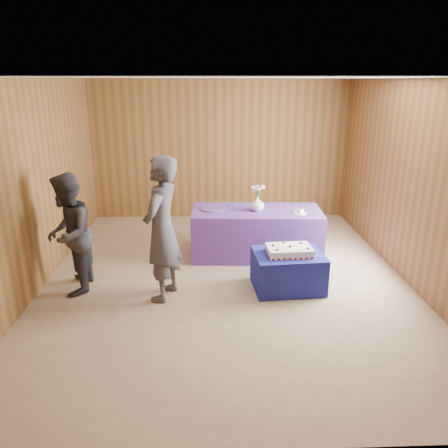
{
  "coord_description": "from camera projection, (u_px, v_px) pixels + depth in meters",
  "views": [
    {
      "loc": [
        -0.24,
        -5.59,
        2.68
      ],
      "look_at": [
        -0.02,
        0.1,
        0.79
      ],
      "focal_mm": 35.0,
      "sensor_mm": 36.0,
      "label": 1
    }
  ],
  "objects": [
    {
      "name": "room_shell",
      "position": [
        226.0,
        151.0,
        5.59
      ],
      "size": [
        5.04,
        6.04,
        2.72
      ],
      "color": "brown",
      "rests_on": "ground"
    },
    {
      "name": "ground",
      "position": [
        226.0,
        279.0,
        6.16
      ],
      "size": [
        6.0,
        6.0,
        0.0
      ],
      "primitive_type": "plane",
      "color": "tan",
      "rests_on": "ground"
    },
    {
      "name": "knife",
      "position": [
        307.0,
        215.0,
        6.51
      ],
      "size": [
        0.26,
        0.06,
        0.0
      ],
      "primitive_type": "cube",
      "rotation": [
        0.0,
        0.0,
        0.14
      ],
      "color": "#B6B6BB",
      "rests_on": "serving_table"
    },
    {
      "name": "sheet_cake",
      "position": [
        289.0,
        250.0,
        5.71
      ],
      "size": [
        0.63,
        0.45,
        0.14
      ],
      "rotation": [
        0.0,
        0.0,
        0.06
      ],
      "color": "white",
      "rests_on": "cake_table"
    },
    {
      "name": "serving_table",
      "position": [
        256.0,
        233.0,
        6.89
      ],
      "size": [
        2.05,
        1.01,
        0.75
      ],
      "primitive_type": "cube",
      "rotation": [
        0.0,
        0.0,
        -0.05
      ],
      "color": "#543695",
      "rests_on": "ground"
    },
    {
      "name": "cake_slice",
      "position": [
        300.0,
        211.0,
        6.57
      ],
      "size": [
        0.1,
        0.1,
        0.09
      ],
      "rotation": [
        0.0,
        0.0,
        0.72
      ],
      "color": "white",
      "rests_on": "plate"
    },
    {
      "name": "guest_left",
      "position": [
        162.0,
        229.0,
        5.38
      ],
      "size": [
        0.62,
        0.77,
        1.84
      ],
      "primitive_type": "imported",
      "rotation": [
        0.0,
        0.0,
        -1.88
      ],
      "color": "#3D3C47",
      "rests_on": "ground"
    },
    {
      "name": "vase",
      "position": [
        257.0,
        204.0,
        6.7
      ],
      "size": [
        0.26,
        0.26,
        0.22
      ],
      "primitive_type": "imported",
      "rotation": [
        0.0,
        0.0,
        -0.28
      ],
      "color": "white",
      "rests_on": "serving_table"
    },
    {
      "name": "guest_right",
      "position": [
        69.0,
        235.0,
        5.58
      ],
      "size": [
        0.66,
        0.82,
        1.59
      ],
      "primitive_type": "imported",
      "rotation": [
        0.0,
        0.0,
        -1.5
      ],
      "color": "#30313A",
      "rests_on": "ground"
    },
    {
      "name": "flower_spray",
      "position": [
        258.0,
        188.0,
        6.62
      ],
      "size": [
        0.23,
        0.23,
        0.17
      ],
      "color": "#38692A",
      "rests_on": "vase"
    },
    {
      "name": "platter",
      "position": [
        213.0,
        208.0,
        6.83
      ],
      "size": [
        0.45,
        0.45,
        0.02
      ],
      "primitive_type": "cylinder",
      "rotation": [
        0.0,
        0.0,
        -0.12
      ],
      "color": "#544891",
      "rests_on": "serving_table"
    },
    {
      "name": "plate",
      "position": [
        300.0,
        213.0,
        6.59
      ],
      "size": [
        0.26,
        0.26,
        0.01
      ],
      "primitive_type": "cylinder",
      "rotation": [
        0.0,
        0.0,
        0.38
      ],
      "color": "white",
      "rests_on": "serving_table"
    },
    {
      "name": "cake_table",
      "position": [
        288.0,
        271.0,
        5.83
      ],
      "size": [
        0.95,
        0.77,
        0.5
      ],
      "primitive_type": "cube",
      "rotation": [
        0.0,
        0.0,
        0.08
      ],
      "color": "navy",
      "rests_on": "ground"
    }
  ]
}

